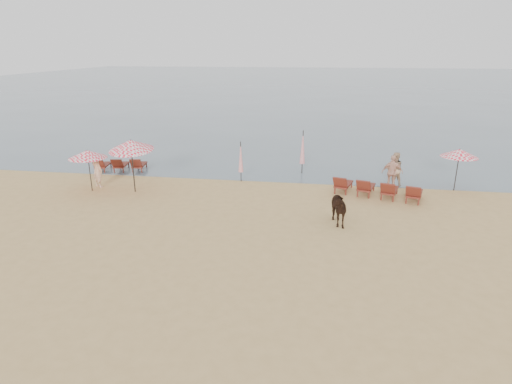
{
  "coord_description": "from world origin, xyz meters",
  "views": [
    {
      "loc": [
        2.59,
        -12.02,
        6.94
      ],
      "look_at": [
        0.0,
        5.0,
        1.1
      ],
      "focal_mm": 30.0,
      "sensor_mm": 36.0,
      "label": 1
    }
  ],
  "objects_px": {
    "lounger_cluster_left": "(120,164)",
    "beachgoer_left": "(97,170)",
    "umbrella_closed_left": "(241,157)",
    "beachgoer_right_b": "(392,172)",
    "cow": "(335,207)",
    "umbrella_closed_right": "(303,147)",
    "beachgoer_right_a": "(394,169)",
    "umbrella_open_left_a": "(88,154)",
    "lounger_cluster_right": "(377,188)",
    "umbrella_open_left_b": "(131,145)",
    "umbrella_open_right": "(460,153)"
  },
  "relations": [
    {
      "from": "lounger_cluster_left",
      "to": "beachgoer_left",
      "type": "height_order",
      "value": "beachgoer_left"
    },
    {
      "from": "umbrella_closed_left",
      "to": "beachgoer_right_b",
      "type": "distance_m",
      "value": 7.9
    },
    {
      "from": "lounger_cluster_left",
      "to": "cow",
      "type": "height_order",
      "value": "cow"
    },
    {
      "from": "umbrella_closed_right",
      "to": "beachgoer_right_a",
      "type": "xyz_separation_m",
      "value": [
        4.87,
        -1.54,
        -0.65
      ]
    },
    {
      "from": "umbrella_open_left_a",
      "to": "umbrella_closed_right",
      "type": "xyz_separation_m",
      "value": [
        10.44,
        4.7,
        -0.35
      ]
    },
    {
      "from": "lounger_cluster_right",
      "to": "umbrella_open_left_a",
      "type": "distance_m",
      "value": 14.37
    },
    {
      "from": "umbrella_open_left_b",
      "to": "umbrella_open_right",
      "type": "height_order",
      "value": "umbrella_open_left_b"
    },
    {
      "from": "beachgoer_right_a",
      "to": "umbrella_open_left_a",
      "type": "bearing_deg",
      "value": -7.38
    },
    {
      "from": "beachgoer_right_a",
      "to": "lounger_cluster_right",
      "type": "bearing_deg",
      "value": 42.63
    },
    {
      "from": "lounger_cluster_left",
      "to": "beachgoer_left",
      "type": "relative_size",
      "value": 1.66
    },
    {
      "from": "umbrella_closed_left",
      "to": "cow",
      "type": "distance_m",
      "value": 7.2
    },
    {
      "from": "umbrella_open_left_a",
      "to": "beachgoer_left",
      "type": "relative_size",
      "value": 1.17
    },
    {
      "from": "umbrella_open_right",
      "to": "umbrella_closed_right",
      "type": "distance_m",
      "value": 8.08
    },
    {
      "from": "lounger_cluster_left",
      "to": "lounger_cluster_right",
      "type": "height_order",
      "value": "lounger_cluster_right"
    },
    {
      "from": "lounger_cluster_left",
      "to": "umbrella_closed_left",
      "type": "bearing_deg",
      "value": -16.12
    },
    {
      "from": "umbrella_open_left_b",
      "to": "cow",
      "type": "relative_size",
      "value": 1.61
    },
    {
      "from": "umbrella_closed_right",
      "to": "beachgoer_left",
      "type": "distance_m",
      "value": 11.18
    },
    {
      "from": "lounger_cluster_right",
      "to": "beachgoer_right_b",
      "type": "xyz_separation_m",
      "value": [
        0.87,
        1.39,
        0.44
      ]
    },
    {
      "from": "umbrella_open_right",
      "to": "beachgoer_right_b",
      "type": "bearing_deg",
      "value": 173.59
    },
    {
      "from": "lounger_cluster_left",
      "to": "lounger_cluster_right",
      "type": "bearing_deg",
      "value": -18.91
    },
    {
      "from": "lounger_cluster_left",
      "to": "umbrella_closed_right",
      "type": "relative_size",
      "value": 1.19
    },
    {
      "from": "umbrella_open_left_a",
      "to": "lounger_cluster_right",
      "type": "bearing_deg",
      "value": 28.51
    },
    {
      "from": "umbrella_open_left_a",
      "to": "umbrella_open_right",
      "type": "bearing_deg",
      "value": 32.4
    },
    {
      "from": "umbrella_open_right",
      "to": "umbrella_closed_right",
      "type": "xyz_separation_m",
      "value": [
        -7.84,
        1.91,
        -0.41
      ]
    },
    {
      "from": "umbrella_open_left_a",
      "to": "umbrella_closed_left",
      "type": "distance_m",
      "value": 7.74
    },
    {
      "from": "umbrella_open_left_a",
      "to": "beachgoer_right_a",
      "type": "height_order",
      "value": "umbrella_open_left_a"
    },
    {
      "from": "umbrella_open_left_a",
      "to": "cow",
      "type": "bearing_deg",
      "value": 12.06
    },
    {
      "from": "lounger_cluster_left",
      "to": "lounger_cluster_right",
      "type": "relative_size",
      "value": 0.69
    },
    {
      "from": "cow",
      "to": "beachgoer_left",
      "type": "bearing_deg",
      "value": 150.71
    },
    {
      "from": "lounger_cluster_left",
      "to": "beachgoer_left",
      "type": "distance_m",
      "value": 2.99
    },
    {
      "from": "umbrella_closed_right",
      "to": "umbrella_open_left_b",
      "type": "bearing_deg",
      "value": -151.11
    },
    {
      "from": "lounger_cluster_right",
      "to": "beachgoer_right_a",
      "type": "relative_size",
      "value": 2.43
    },
    {
      "from": "umbrella_closed_left",
      "to": "beachgoer_right_b",
      "type": "xyz_separation_m",
      "value": [
        7.89,
        -0.14,
        -0.46
      ]
    },
    {
      "from": "umbrella_closed_right",
      "to": "beachgoer_right_a",
      "type": "relative_size",
      "value": 1.4
    },
    {
      "from": "umbrella_closed_right",
      "to": "beachgoer_right_a",
      "type": "distance_m",
      "value": 5.15
    },
    {
      "from": "lounger_cluster_right",
      "to": "umbrella_open_right",
      "type": "distance_m",
      "value": 4.59
    },
    {
      "from": "beachgoer_right_b",
      "to": "umbrella_open_left_b",
      "type": "bearing_deg",
      "value": 12.6
    },
    {
      "from": "umbrella_open_left_a",
      "to": "umbrella_closed_right",
      "type": "distance_m",
      "value": 11.45
    },
    {
      "from": "beachgoer_right_a",
      "to": "umbrella_closed_right",
      "type": "bearing_deg",
      "value": -36.55
    },
    {
      "from": "cow",
      "to": "umbrella_closed_left",
      "type": "bearing_deg",
      "value": 118.5
    },
    {
      "from": "lounger_cluster_left",
      "to": "cow",
      "type": "relative_size",
      "value": 1.75
    },
    {
      "from": "umbrella_closed_left",
      "to": "beachgoer_right_a",
      "type": "relative_size",
      "value": 1.22
    },
    {
      "from": "umbrella_open_left_b",
      "to": "umbrella_open_right",
      "type": "distance_m",
      "value": 16.26
    },
    {
      "from": "umbrella_closed_left",
      "to": "umbrella_open_right",
      "type": "bearing_deg",
      "value": 0.4
    },
    {
      "from": "umbrella_closed_right",
      "to": "beachgoer_right_b",
      "type": "xyz_separation_m",
      "value": [
        4.68,
        -2.12,
        -0.66
      ]
    },
    {
      "from": "beachgoer_right_a",
      "to": "lounger_cluster_left",
      "type": "bearing_deg",
      "value": -20.54
    },
    {
      "from": "umbrella_open_left_b",
      "to": "umbrella_open_right",
      "type": "relative_size",
      "value": 1.27
    },
    {
      "from": "lounger_cluster_right",
      "to": "umbrella_open_left_a",
      "type": "xyz_separation_m",
      "value": [
        -14.25,
        -1.2,
        1.46
      ]
    },
    {
      "from": "cow",
      "to": "beachgoer_right_a",
      "type": "relative_size",
      "value": 0.95
    },
    {
      "from": "umbrella_closed_right",
      "to": "cow",
      "type": "xyz_separation_m",
      "value": [
        1.71,
        -7.21,
        -0.83
      ]
    }
  ]
}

